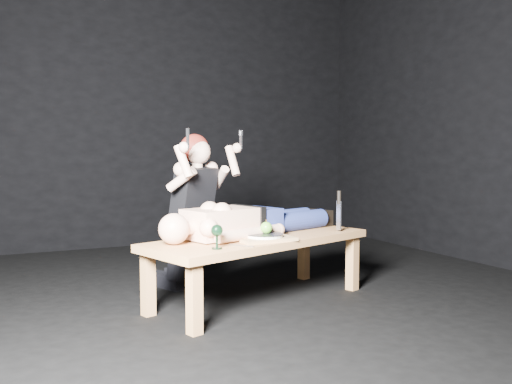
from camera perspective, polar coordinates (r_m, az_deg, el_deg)
ground at (r=3.79m, az=-1.68°, el=-11.34°), size 5.00×5.00×0.00m
back_wall at (r=6.05m, az=-11.37°, el=8.63°), size 5.00×0.00×5.00m
table at (r=3.66m, az=0.34°, el=-8.27°), size 1.72×1.06×0.45m
lying_man at (r=3.71m, az=-0.27°, el=-2.66°), size 1.57×0.89×0.25m
kneeling_woman at (r=3.99m, az=-7.40°, el=-1.91°), size 0.86×0.90×1.19m
serving_tray at (r=3.46m, az=0.89°, el=-5.02°), size 0.37×0.28×0.02m
plate at (r=3.46m, az=0.90°, el=-4.69°), size 0.25×0.25×0.02m
apple at (r=3.47m, az=1.12°, el=-3.86°), size 0.08×0.08×0.08m
goblet at (r=3.14m, az=-4.22°, el=-4.81°), size 0.09×0.09×0.15m
fork_flat at (r=3.24m, az=-1.54°, el=-5.77°), size 0.11×0.15×0.01m
knife_flat at (r=3.54m, az=2.64°, el=-4.96°), size 0.06×0.17×0.01m
spoon_flat at (r=3.55m, az=1.58°, el=-4.93°), size 0.15×0.11×0.01m
carving_knife at (r=3.89m, az=8.89°, el=-2.04°), size 0.05×0.05×0.30m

